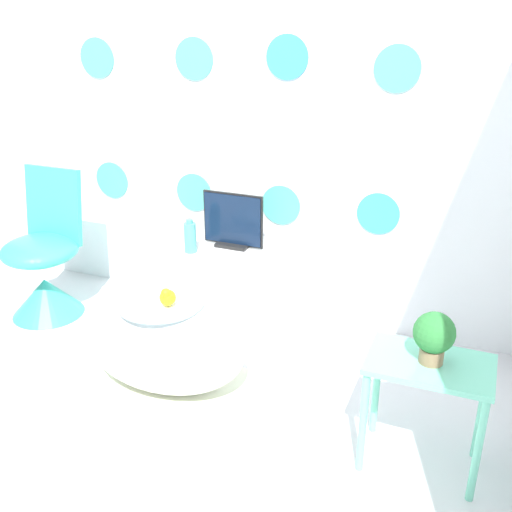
# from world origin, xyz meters

# --- Properties ---
(ground_plane) EXTENTS (12.00, 12.00, 0.00)m
(ground_plane) POSITION_xyz_m (0.00, 0.00, 0.00)
(ground_plane) COLOR silver
(wall_back_dotted) EXTENTS (4.39, 0.05, 2.60)m
(wall_back_dotted) POSITION_xyz_m (-0.00, 1.65, 1.30)
(wall_back_dotted) COLOR white
(wall_back_dotted) RESTS_ON ground_plane
(rug) EXTENTS (1.03, 0.92, 0.01)m
(rug) POSITION_xyz_m (0.06, 0.48, 0.00)
(rug) COLOR silver
(rug) RESTS_ON ground_plane
(bathtub) EXTENTS (0.87, 0.53, 0.50)m
(bathtub) POSITION_xyz_m (0.01, 0.66, 0.25)
(bathtub) COLOR white
(bathtub) RESTS_ON ground_plane
(rubber_duck) EXTENTS (0.08, 0.09, 0.09)m
(rubber_duck) POSITION_xyz_m (0.08, 0.61, 0.54)
(rubber_duck) COLOR yellow
(rubber_duck) RESTS_ON bathtub
(chair) EXTENTS (0.47, 0.47, 0.91)m
(chair) POSITION_xyz_m (-1.06, 1.06, 0.29)
(chair) COLOR #38B2A3
(chair) RESTS_ON ground_plane
(tv_cabinet) EXTENTS (0.48, 0.44, 0.51)m
(tv_cabinet) POSITION_xyz_m (0.08, 1.38, 0.26)
(tv_cabinet) COLOR silver
(tv_cabinet) RESTS_ON ground_plane
(tv) EXTENTS (0.37, 0.12, 0.32)m
(tv) POSITION_xyz_m (0.08, 1.38, 0.66)
(tv) COLOR black
(tv) RESTS_ON tv_cabinet
(vase) EXTENTS (0.07, 0.07, 0.20)m
(vase) POSITION_xyz_m (-0.11, 1.21, 0.60)
(vase) COLOR #51B2AD
(vase) RESTS_ON tv_cabinet
(side_table) EXTENTS (0.50, 0.32, 0.51)m
(side_table) POSITION_xyz_m (1.31, 0.56, 0.41)
(side_table) COLOR #72D8B7
(side_table) RESTS_ON ground_plane
(potted_plant_left) EXTENTS (0.17, 0.17, 0.22)m
(potted_plant_left) POSITION_xyz_m (1.31, 0.56, 0.63)
(potted_plant_left) COLOR #8C6B4C
(potted_plant_left) RESTS_ON side_table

